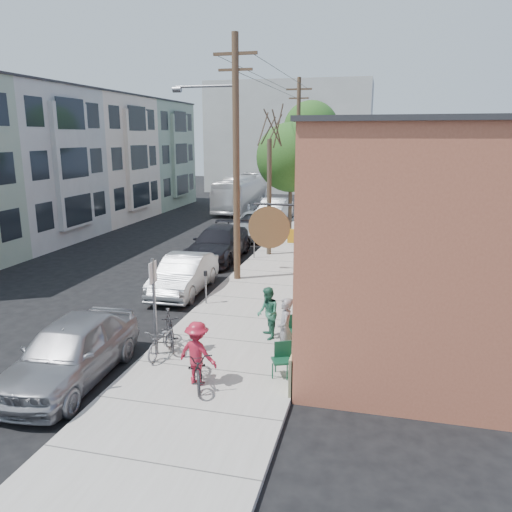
% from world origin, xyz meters
% --- Properties ---
extents(ground, '(120.00, 120.00, 0.00)m').
position_xyz_m(ground, '(0.00, 0.00, 0.00)').
color(ground, black).
extents(sidewalk, '(4.50, 58.00, 0.15)m').
position_xyz_m(sidewalk, '(4.25, 11.00, 0.07)').
color(sidewalk, '#AAA59D').
rests_on(sidewalk, ground).
extents(cafe_building, '(6.60, 20.20, 6.61)m').
position_xyz_m(cafe_building, '(8.99, 4.99, 3.30)').
color(cafe_building, '#A9593E').
rests_on(cafe_building, ground).
extents(apartment_row, '(6.30, 32.00, 9.00)m').
position_xyz_m(apartment_row, '(-11.85, 14.00, 4.50)').
color(apartment_row, gray).
rests_on(apartment_row, ground).
extents(end_cap_building, '(18.00, 8.00, 12.00)m').
position_xyz_m(end_cap_building, '(-2.00, 42.00, 6.00)').
color(end_cap_building, '#B1B1AC').
rests_on(end_cap_building, ground).
extents(sign_post, '(0.07, 0.45, 2.80)m').
position_xyz_m(sign_post, '(2.35, -3.46, 1.83)').
color(sign_post, slate).
rests_on(sign_post, sidewalk).
extents(parking_meter_near, '(0.14, 0.14, 1.24)m').
position_xyz_m(parking_meter_near, '(2.25, 1.05, 0.98)').
color(parking_meter_near, slate).
rests_on(parking_meter_near, sidewalk).
extents(parking_meter_far, '(0.14, 0.14, 1.24)m').
position_xyz_m(parking_meter_far, '(2.25, 8.36, 0.98)').
color(parking_meter_far, slate).
rests_on(parking_meter_far, sidewalk).
extents(utility_pole_near, '(3.57, 0.28, 10.00)m').
position_xyz_m(utility_pole_near, '(2.39, 4.54, 5.41)').
color(utility_pole_near, '#503A28').
rests_on(utility_pole_near, sidewalk).
extents(utility_pole_far, '(1.80, 0.28, 10.00)m').
position_xyz_m(utility_pole_far, '(2.45, 20.41, 5.34)').
color(utility_pole_far, '#503A28').
rests_on(utility_pole_far, sidewalk).
extents(tree_bare, '(0.24, 0.24, 5.90)m').
position_xyz_m(tree_bare, '(2.80, 9.35, 3.10)').
color(tree_bare, '#44392C').
rests_on(tree_bare, sidewalk).
extents(tree_leafy_mid, '(4.29, 4.29, 6.89)m').
position_xyz_m(tree_leafy_mid, '(2.80, 15.57, 4.89)').
color(tree_leafy_mid, '#44392C').
rests_on(tree_leafy_mid, sidewalk).
extents(tree_leafy_far, '(4.31, 4.31, 8.75)m').
position_xyz_m(tree_leafy_far, '(2.80, 24.49, 6.73)').
color(tree_leafy_far, '#44392C').
rests_on(tree_leafy_far, sidewalk).
extents(patio_chair_a, '(0.65, 0.65, 0.88)m').
position_xyz_m(patio_chair_a, '(5.95, -1.94, 0.59)').
color(patio_chair_a, '#103A27').
rests_on(patio_chair_a, sidewalk).
extents(patio_chair_b, '(0.66, 0.66, 0.88)m').
position_xyz_m(patio_chair_b, '(6.06, -3.95, 0.59)').
color(patio_chair_b, '#103A27').
rests_on(patio_chair_b, sidewalk).
extents(patron_grey, '(0.56, 0.73, 1.80)m').
position_xyz_m(patron_grey, '(5.97, -2.99, 1.05)').
color(patron_grey, gray).
rests_on(patron_grey, sidewalk).
extents(patron_green, '(0.87, 0.96, 1.61)m').
position_xyz_m(patron_green, '(5.17, -1.58, 0.95)').
color(patron_green, '#2B6B52').
rests_on(patron_green, sidewalk).
extents(cyclist, '(1.17, 0.85, 1.63)m').
position_xyz_m(cyclist, '(4.11, -4.83, 0.97)').
color(cyclist, maroon).
rests_on(cyclist, sidewalk).
extents(cyclist_bike, '(1.35, 1.99, 0.99)m').
position_xyz_m(cyclist_bike, '(4.11, -4.83, 0.65)').
color(cyclist_bike, black).
rests_on(cyclist_bike, sidewalk).
extents(parked_bike_a, '(1.32, 1.80, 1.07)m').
position_xyz_m(parked_bike_a, '(2.51, -2.88, 0.69)').
color(parked_bike_a, black).
rests_on(parked_bike_a, sidewalk).
extents(parked_bike_b, '(0.61, 1.59, 0.83)m').
position_xyz_m(parked_bike_b, '(2.53, -3.50, 0.56)').
color(parked_bike_b, slate).
rests_on(parked_bike_b, sidewalk).
extents(car_0, '(2.23, 4.98, 1.66)m').
position_xyz_m(car_0, '(0.80, -5.21, 0.83)').
color(car_0, gray).
rests_on(car_0, ground).
extents(car_1, '(1.80, 4.68, 1.52)m').
position_xyz_m(car_1, '(0.80, 2.51, 0.76)').
color(car_1, '#A6A9AD').
rests_on(car_1, ground).
extents(car_2, '(2.34, 5.73, 1.66)m').
position_xyz_m(car_2, '(0.42, 8.18, 0.83)').
color(car_2, black).
rests_on(car_2, ground).
extents(car_3, '(2.65, 5.67, 1.57)m').
position_xyz_m(car_3, '(0.80, 14.37, 0.78)').
color(car_3, '#B1B7B9').
rests_on(car_3, ground).
extents(car_4, '(1.93, 5.21, 1.70)m').
position_xyz_m(car_4, '(0.80, 20.27, 0.85)').
color(car_4, '#94979B').
rests_on(car_4, ground).
extents(bus, '(2.52, 10.64, 2.96)m').
position_xyz_m(bus, '(-3.04, 25.68, 1.48)').
color(bus, white).
rests_on(bus, ground).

